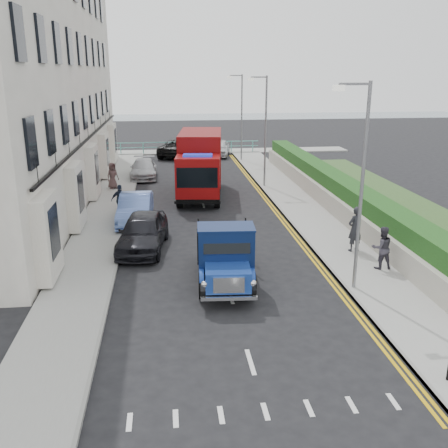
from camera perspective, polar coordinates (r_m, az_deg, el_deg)
ground at (r=18.82m, az=-0.03°, el=-5.66°), size 120.00×120.00×0.00m
pavement_west at (r=27.40m, az=-13.14°, el=1.38°), size 2.40×38.00×0.12m
pavement_east at (r=28.18m, az=8.58°, el=2.08°), size 2.60×38.00×0.12m
promenade at (r=46.84m, az=-4.21°, el=8.23°), size 30.00×2.50×0.12m
sea_plane at (r=77.60m, az=-5.31°, el=11.70°), size 120.00×120.00×0.00m
terrace_west at (r=31.13m, az=-21.40°, el=15.80°), size 6.31×30.20×14.25m
garden_east at (r=28.54m, az=12.37°, el=3.80°), size 1.45×28.00×1.75m
seafront_railing at (r=45.97m, az=-4.17°, el=8.72°), size 13.00×0.08×1.11m
lamp_near at (r=16.77m, az=15.18°, el=5.21°), size 1.23×0.18×7.00m
lamp_mid at (r=32.01m, az=4.57°, el=11.19°), size 1.23×0.18×7.00m
lamp_far at (r=41.82m, az=1.87°, el=12.63°), size 1.23×0.18×7.00m
bedford_lorry at (r=17.25m, az=0.20°, el=-4.10°), size 2.20×4.90×2.26m
red_lorry at (r=30.12m, az=-2.73°, el=7.01°), size 3.23×7.39×3.75m
parked_car_front at (r=21.36m, az=-9.26°, el=-0.87°), size 2.38×4.72×1.54m
parked_car_mid at (r=25.16m, az=-10.08°, el=1.74°), size 1.70×4.45×1.45m
parked_car_rear at (r=35.89m, az=-9.18°, el=6.25°), size 1.80×4.41×1.28m
seafront_car_left at (r=44.73m, az=-5.11°, el=8.72°), size 4.31×6.17×1.56m
seafront_car_right at (r=44.68m, az=-0.53°, el=8.67°), size 2.42×4.37×1.40m
pedestrian_east_near at (r=21.17m, az=14.74°, el=-0.54°), size 0.81×0.67×1.89m
pedestrian_east_far at (r=19.60m, az=17.59°, el=-2.59°), size 0.81×0.64×1.65m
pedestrian_west_near at (r=26.16m, az=-11.74°, el=2.69°), size 0.95×0.41×1.61m
pedestrian_west_far at (r=32.32m, az=-12.62°, el=5.41°), size 0.96×0.92×1.65m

